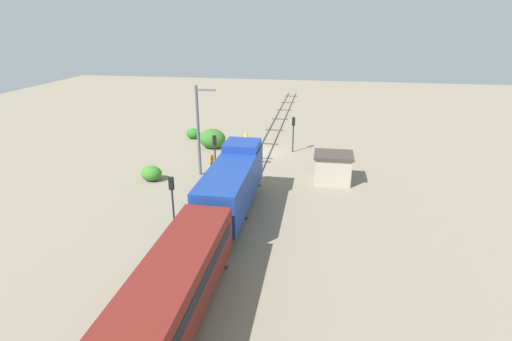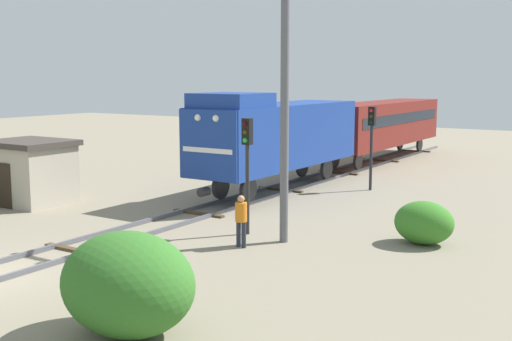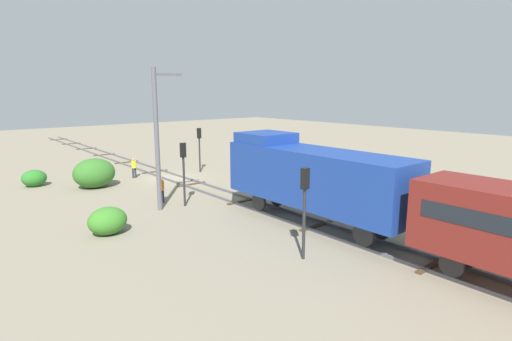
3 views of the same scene
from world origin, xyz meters
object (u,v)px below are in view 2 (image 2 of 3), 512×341
Objects in this scene: locomotive at (276,134)px; traffic_signal_mid at (247,154)px; relay_hut at (30,171)px; catenary_mast at (283,106)px; passenger_car_leading at (382,122)px; traffic_signal_far at (372,132)px; worker_by_signal at (241,217)px.

locomotive is 8.33m from traffic_signal_mid.
relay_hut is (-7.50, -8.06, -1.38)m from locomotive.
relay_hut is (-12.44, -0.23, -3.12)m from catenary_mast.
passenger_car_leading is 21.82m from catenary_mast.
traffic_signal_far is 2.37× the size of worker_by_signal.
relay_hut is at bearing -132.95° from locomotive.
catenary_mast reaches higher than traffic_signal_far.
passenger_car_leading is 21.21m from traffic_signal_mid.
worker_by_signal is at bearing -5.45° from relay_hut.
traffic_signal_far is at bearing 44.59° from relay_hut.
locomotive is at bearing 114.09° from traffic_signal_mid.
catenary_mast is at bearing -82.86° from traffic_signal_far.
traffic_signal_far is 15.65m from relay_hut.
traffic_signal_mid reaches higher than passenger_car_leading.
passenger_car_leading is 8.24× the size of worker_by_signal.
locomotive is 2.87× the size of traffic_signal_mid.
catenary_mast reaches higher than worker_by_signal.
traffic_signal_mid is 2.37× the size of worker_by_signal.
worker_by_signal is at bearing -79.43° from passenger_car_leading.
traffic_signal_far is at bearing -70.99° from passenger_car_leading.
traffic_signal_far is 1.15× the size of relay_hut.
worker_by_signal is (4.20, -9.17, -1.78)m from locomotive.
traffic_signal_mid is at bearing 2.39° from relay_hut.
traffic_signal_far reaches higher than passenger_car_leading.
traffic_signal_mid is (3.40, -20.94, 0.29)m from passenger_car_leading.
traffic_signal_mid is at bearing -91.09° from traffic_signal_far.
traffic_signal_mid is 1.00× the size of traffic_signal_far.
passenger_car_leading is at bearing 103.14° from catenary_mast.
locomotive reaches higher than relay_hut.
passenger_car_leading is at bearing 109.01° from traffic_signal_far.
traffic_signal_far is at bearing 97.14° from catenary_mast.
passenger_car_leading is 3.47× the size of traffic_signal_mid.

